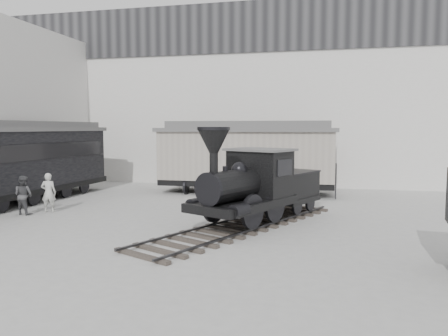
% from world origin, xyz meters
% --- Properties ---
extents(ground, '(90.00, 90.00, 0.00)m').
position_xyz_m(ground, '(0.00, 0.00, 0.00)').
color(ground, '#9E9E9B').
extents(north_wall, '(34.00, 2.51, 11.00)m').
position_xyz_m(north_wall, '(0.00, 14.98, 5.55)').
color(north_wall, silver).
rests_on(north_wall, ground).
extents(west_pavilion, '(7.00, 12.11, 9.00)m').
position_xyz_m(west_pavilion, '(-14.50, 9.96, 4.49)').
color(west_pavilion, silver).
rests_on(west_pavilion, ground).
extents(locomotive, '(6.16, 9.75, 3.46)m').
position_xyz_m(locomotive, '(1.73, 3.29, 1.28)').
color(locomotive, '#3D342E').
rests_on(locomotive, ground).
extents(boxcar, '(9.52, 3.00, 3.89)m').
position_xyz_m(boxcar, '(0.12, 10.66, 2.04)').
color(boxcar, black).
rests_on(boxcar, ground).
extents(passenger_coach, '(3.68, 13.45, 3.56)m').
position_xyz_m(passenger_coach, '(-9.77, 4.48, 1.96)').
color(passenger_coach, black).
rests_on(passenger_coach, ground).
extents(visitor_a, '(0.70, 0.57, 1.66)m').
position_xyz_m(visitor_a, '(-7.00, 3.57, 0.83)').
color(visitor_a, silver).
rests_on(visitor_a, ground).
extents(visitor_b, '(0.83, 0.68, 1.60)m').
position_xyz_m(visitor_b, '(-7.70, 2.91, 0.80)').
color(visitor_b, '#474749').
rests_on(visitor_b, ground).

